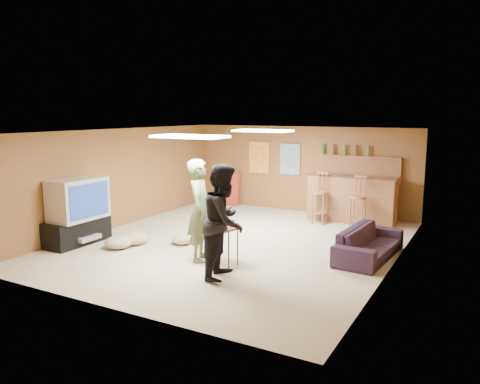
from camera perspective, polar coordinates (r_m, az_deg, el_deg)
The scene contains 32 objects.
ground at distance 9.30m, azimuth -0.60°, elevation -6.27°, with size 7.00×7.00×0.00m, color tan.
ceiling at distance 8.94m, azimuth -0.62°, elevation 7.41°, with size 6.00×7.00×0.02m, color silver.
wall_back at distance 12.20m, azimuth 7.48°, elevation 2.76°, with size 6.00×0.02×2.20m, color brown.
wall_front at distance 6.30m, azimuth -16.43°, elevation -4.10°, with size 6.00×0.02×2.20m, color brown.
wall_left at distance 10.83m, azimuth -14.59°, elevation 1.66°, with size 0.02×7.00×2.20m, color brown.
wall_right at distance 8.05m, azimuth 18.37°, elevation -1.25°, with size 0.02×7.00×2.20m, color brown.
tv_stand at distance 9.76m, azimuth -19.21°, elevation -4.52°, with size 0.55×1.30×0.50m, color black.
dvd_box at distance 9.63m, azimuth -18.29°, elevation -5.28°, with size 0.35×0.50×0.08m, color #B2B2B7.
tv_body at distance 9.58m, azimuth -19.14°, elevation -0.81°, with size 0.60×1.10×0.80m, color #B2B2B7.
tv_screen at distance 9.35m, azimuth -17.86°, elevation -0.98°, with size 0.02×0.95×0.65m, color navy.
bar_counter at distance 11.30m, azimuth 13.49°, elevation -0.80°, with size 2.00×0.60×1.10m, color brown.
bar_lip at distance 10.98m, azimuth 13.26°, elevation 1.81°, with size 2.10×0.12×0.05m, color #411D14.
bar_shelf at distance 11.60m, azimuth 14.27°, elevation 4.18°, with size 2.00×0.18×0.05m, color brown.
bar_backing at distance 11.66m, azimuth 14.23°, elevation 2.72°, with size 2.00×0.14×0.60m, color brown.
poster_left at distance 12.62m, azimuth 2.34°, elevation 4.21°, with size 0.60×0.03×0.85m, color #BF3F26.
poster_right at distance 12.25m, azimuth 6.13°, elevation 3.99°, with size 0.55×0.03×0.80m, color #334C99.
folding_chair_stack at distance 12.97m, azimuth -1.17°, elevation 0.36°, with size 0.50×0.14×0.90m, color #AA371F.
ceiling_panel_front at distance 7.68m, azimuth -6.15°, elevation 6.74°, with size 1.20×0.60×0.04m, color white.
ceiling_panel_back at distance 10.01m, azimuth 2.78°, elevation 7.47°, with size 1.20×0.60×0.04m, color white.
person_olive at distance 8.09m, azimuth -4.86°, elevation -2.25°, with size 0.65×0.43×1.78m, color #56683C.
person_black at distance 7.26m, azimuth -1.95°, elevation -3.58°, with size 0.87×0.68×1.79m, color black.
sofa at distance 8.64m, azimuth 15.49°, elevation -6.01°, with size 1.87×0.73×0.54m, color black.
tray_table at distance 7.91m, azimuth -2.11°, elevation -6.61°, with size 0.52×0.42×0.68m, color #411D14.
cup_red_near at distance 7.90m, azimuth -2.67°, elevation -3.66°, with size 0.08×0.08×0.11m, color red.
cup_red_far at distance 7.67m, azimuth -1.98°, elevation -4.08°, with size 0.08×0.08×0.11m, color red.
cup_blue at distance 7.83m, azimuth -0.94°, elevation -3.80°, with size 0.08×0.08×0.11m, color navy.
bar_stool_left at distance 10.97m, azimuth 9.72°, elevation -0.44°, with size 0.41×0.41×1.30m, color brown, non-canonical shape.
bar_stool_right at distance 10.58m, azimuth 14.19°, elevation -1.20°, with size 0.39×0.39×1.22m, color brown, non-canonical shape.
cushion_near_tv at distance 9.44m, azimuth -12.79°, elevation -5.49°, with size 0.55×0.55×0.25m, color #9C8F6E.
cushion_mid at distance 9.30m, azimuth -7.09°, elevation -5.73°, with size 0.43×0.43×0.19m, color #9C8F6E.
cushion_far at distance 9.24m, azimuth -14.58°, elevation -5.94°, with size 0.52×0.52×0.24m, color #9C8F6E.
bottle_row at distance 11.66m, azimuth 12.66°, elevation 5.03°, with size 1.20×0.08×0.26m, color #3F7233, non-canonical shape.
Camera 1 is at (4.38, -7.79, 2.56)m, focal length 35.00 mm.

